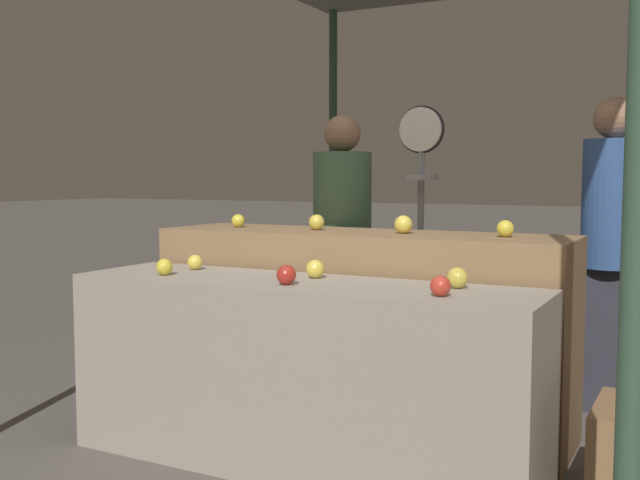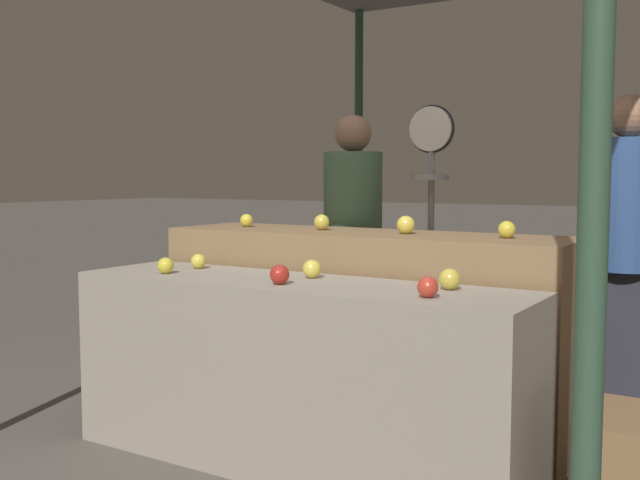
{
  "view_description": "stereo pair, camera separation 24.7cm",
  "coord_description": "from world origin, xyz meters",
  "views": [
    {
      "loc": [
        1.53,
        -2.72,
        1.23
      ],
      "look_at": [
        -0.06,
        0.3,
        0.94
      ],
      "focal_mm": 42.0,
      "sensor_mm": 36.0,
      "label": 1
    },
    {
      "loc": [
        1.74,
        -2.59,
        1.23
      ],
      "look_at": [
        -0.06,
        0.3,
        0.94
      ],
      "focal_mm": 42.0,
      "sensor_mm": 36.0,
      "label": 2
    }
  ],
  "objects": [
    {
      "name": "apple_front_2",
      "position": [
        0.65,
        -0.1,
        0.83
      ],
      "size": [
        0.08,
        0.08,
        0.08
      ],
      "primitive_type": "sphere",
      "color": "red",
      "rests_on": "display_counter_front"
    },
    {
      "name": "produce_scale",
      "position": [
        0.1,
        1.18,
        1.17
      ],
      "size": [
        0.26,
        0.2,
        1.62
      ],
      "color": "#99999E",
      "rests_on": "ground_plane"
    },
    {
      "name": "apple_back_1",
      "position": [
        -0.24,
        0.61,
        1.0
      ],
      "size": [
        0.08,
        0.08,
        0.08
      ],
      "primitive_type": "sphere",
      "color": "gold",
      "rests_on": "display_counter_back"
    },
    {
      "name": "person_vendor_at_scale",
      "position": [
        -0.34,
        1.09,
        0.91
      ],
      "size": [
        0.42,
        0.42,
        1.58
      ],
      "rotation": [
        0.0,
        0.0,
        3.48
      ],
      "color": "#2D2D38",
      "rests_on": "ground_plane"
    },
    {
      "name": "person_customer_left",
      "position": [
        1.06,
        1.4,
        0.96
      ],
      "size": [
        0.33,
        0.33,
        1.64
      ],
      "rotation": [
        0.0,
        0.0,
        3.23
      ],
      "color": "#2D2D38",
      "rests_on": "ground_plane"
    },
    {
      "name": "apple_front_3",
      "position": [
        -0.63,
        0.11,
        0.83
      ],
      "size": [
        0.07,
        0.07,
        0.07
      ],
      "primitive_type": "sphere",
      "color": "yellow",
      "rests_on": "display_counter_front"
    },
    {
      "name": "apple_front_0",
      "position": [
        -0.63,
        -0.11,
        0.83
      ],
      "size": [
        0.07,
        0.07,
        0.07
      ],
      "primitive_type": "sphere",
      "color": "gold",
      "rests_on": "display_counter_front"
    },
    {
      "name": "apple_front_4",
      "position": [
        0.01,
        0.12,
        0.84
      ],
      "size": [
        0.08,
        0.08,
        0.08
      ],
      "primitive_type": "sphere",
      "color": "yellow",
      "rests_on": "display_counter_front"
    },
    {
      "name": "display_counter_front",
      "position": [
        0.0,
        0.0,
        0.4
      ],
      "size": [
        2.05,
        0.55,
        0.79
      ],
      "primitive_type": "cube",
      "color": "gray",
      "rests_on": "ground_plane"
    },
    {
      "name": "apple_front_5",
      "position": [
        0.65,
        0.12,
        0.84
      ],
      "size": [
        0.08,
        0.08,
        0.08
      ],
      "primitive_type": "sphere",
      "color": "gold",
      "rests_on": "display_counter_front"
    },
    {
      "name": "apple_back_0",
      "position": [
        -0.71,
        0.6,
        1.0
      ],
      "size": [
        0.07,
        0.07,
        0.07
      ],
      "primitive_type": "sphere",
      "color": "gold",
      "rests_on": "display_counter_back"
    },
    {
      "name": "ground_plane",
      "position": [
        0.0,
        0.0,
        0.0
      ],
      "size": [
        60.0,
        60.0,
        0.0
      ],
      "primitive_type": "plane",
      "color": "#59544F"
    },
    {
      "name": "apple_front_1",
      "position": [
        -0.0,
        -0.11,
        0.84
      ],
      "size": [
        0.08,
        0.08,
        0.08
      ],
      "primitive_type": "sphere",
      "color": "#AD281E",
      "rests_on": "display_counter_front"
    },
    {
      "name": "apple_back_3",
      "position": [
        0.71,
        0.61,
        1.0
      ],
      "size": [
        0.08,
        0.08,
        0.08
      ],
      "primitive_type": "sphere",
      "color": "gold",
      "rests_on": "display_counter_back"
    },
    {
      "name": "display_counter_back",
      "position": [
        0.0,
        0.6,
        0.48
      ],
      "size": [
        2.05,
        0.55,
        0.97
      ],
      "primitive_type": "cube",
      "color": "olive",
      "rests_on": "ground_plane"
    },
    {
      "name": "apple_back_2",
      "position": [
        0.23,
        0.6,
        1.01
      ],
      "size": [
        0.09,
        0.09,
        0.09
      ],
      "primitive_type": "sphere",
      "color": "yellow",
      "rests_on": "display_counter_back"
    }
  ]
}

